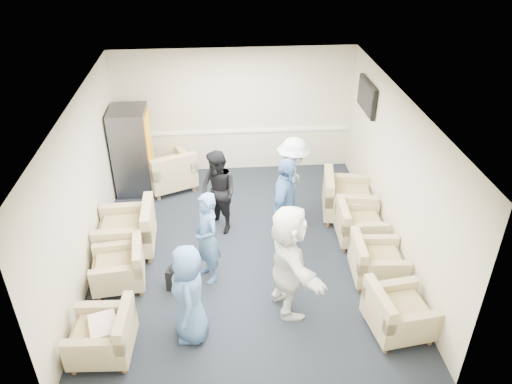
{
  "coord_description": "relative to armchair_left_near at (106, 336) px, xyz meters",
  "views": [
    {
      "loc": [
        -0.35,
        -6.91,
        5.33
      ],
      "look_at": [
        0.23,
        0.2,
        1.03
      ],
      "focal_mm": 35.0,
      "sensor_mm": 36.0,
      "label": 1
    }
  ],
  "objects": [
    {
      "name": "pillow",
      "position": [
        -0.01,
        0.0,
        0.17
      ],
      "size": [
        0.46,
        0.54,
        0.13
      ],
      "primitive_type": "cube",
      "rotation": [
        0.0,
        0.0,
        -1.27
      ],
      "color": "white",
      "rests_on": "armchair_left_near"
    },
    {
      "name": "person_back_left",
      "position": [
        1.54,
        2.78,
        0.46
      ],
      "size": [
        0.93,
        0.96,
        1.56
      ],
      "primitive_type": "imported",
      "rotation": [
        0.0,
        0.0,
        -0.91
      ],
      "color": "black",
      "rests_on": "floor"
    },
    {
      "name": "right_wall",
      "position": [
        4.44,
        2.13,
        1.03
      ],
      "size": [
        0.02,
        6.0,
        2.7
      ],
      "primitive_type": "cube",
      "color": "beige",
      "rests_on": "floor"
    },
    {
      "name": "armchair_right_near",
      "position": [
        3.93,
        0.08,
        0.01
      ],
      "size": [
        0.92,
        0.92,
        0.65
      ],
      "rotation": [
        0.0,
        0.0,
        1.71
      ],
      "color": "tan",
      "rests_on": "floor"
    },
    {
      "name": "floor",
      "position": [
        1.94,
        2.13,
        -0.32
      ],
      "size": [
        6.0,
        6.0,
        0.0
      ],
      "primitive_type": "plane",
      "color": "black",
      "rests_on": "ground"
    },
    {
      "name": "chair_rail",
      "position": [
        1.94,
        5.11,
        0.58
      ],
      "size": [
        4.98,
        0.04,
        0.06
      ],
      "primitive_type": "cube",
      "color": "white",
      "rests_on": "back_wall"
    },
    {
      "name": "armchair_right_midfar",
      "position": [
        3.94,
        2.23,
        -0.01
      ],
      "size": [
        0.82,
        0.82,
        0.63
      ],
      "rotation": [
        0.0,
        0.0,
        1.53
      ],
      "color": "tan",
      "rests_on": "floor"
    },
    {
      "name": "ceiling",
      "position": [
        1.94,
        2.13,
        2.38
      ],
      "size": [
        6.0,
        6.0,
        0.0
      ],
      "primitive_type": "plane",
      "rotation": [
        3.14,
        0.0,
        0.0
      ],
      "color": "silver",
      "rests_on": "back_wall"
    },
    {
      "name": "left_wall",
      "position": [
        -0.56,
        2.13,
        1.03
      ],
      "size": [
        0.02,
        6.0,
        2.7
      ],
      "primitive_type": "cube",
      "color": "beige",
      "rests_on": "floor"
    },
    {
      "name": "tv",
      "position": [
        4.38,
        3.93,
        1.73
      ],
      "size": [
        0.1,
        1.0,
        0.58
      ],
      "color": "black",
      "rests_on": "right_wall"
    },
    {
      "name": "front_wall",
      "position": [
        1.94,
        -0.87,
        1.03
      ],
      "size": [
        5.0,
        0.02,
        2.7
      ],
      "primitive_type": "cube",
      "color": "beige",
      "rests_on": "floor"
    },
    {
      "name": "person_back_right",
      "position": [
        2.89,
        2.96,
        0.52
      ],
      "size": [
        0.87,
        1.21,
        1.68
      ],
      "primitive_type": "imported",
      "rotation": [
        0.0,
        0.0,
        1.32
      ],
      "color": "silver",
      "rests_on": "floor"
    },
    {
      "name": "back_wall",
      "position": [
        1.94,
        5.13,
        1.03
      ],
      "size": [
        5.0,
        0.02,
        2.7
      ],
      "primitive_type": "cube",
      "color": "beige",
      "rests_on": "floor"
    },
    {
      "name": "armchair_right_far",
      "position": [
        3.91,
        3.02,
        0.05
      ],
      "size": [
        1.07,
        1.07,
        0.74
      ],
      "rotation": [
        0.0,
        0.0,
        1.41
      ],
      "color": "tan",
      "rests_on": "floor"
    },
    {
      "name": "backpack",
      "position": [
        0.83,
        1.22,
        -0.09
      ],
      "size": [
        0.3,
        0.25,
        0.44
      ],
      "rotation": [
        0.0,
        0.0,
        -0.27
      ],
      "color": "black",
      "rests_on": "floor"
    },
    {
      "name": "armchair_left_far",
      "position": [
        0.02,
        2.28,
        0.06
      ],
      "size": [
        0.96,
        0.96,
        0.75
      ],
      "rotation": [
        0.0,
        0.0,
        -1.54
      ],
      "color": "tan",
      "rests_on": "floor"
    },
    {
      "name": "person_front_left",
      "position": [
        1.11,
        0.24,
        0.43
      ],
      "size": [
        0.51,
        0.76,
        1.5
      ],
      "primitive_type": "imported",
      "rotation": [
        0.0,
        0.0,
        -1.52
      ],
      "color": "#446BA5",
      "rests_on": "floor"
    },
    {
      "name": "armchair_left_mid",
      "position": [
        0.0,
        1.39,
        -0.01
      ],
      "size": [
        0.86,
        0.86,
        0.62
      ],
      "rotation": [
        0.0,
        0.0,
        -1.45
      ],
      "color": "tan",
      "rests_on": "floor"
    },
    {
      "name": "armchair_corner",
      "position": [
        0.55,
        4.33,
        0.05
      ],
      "size": [
        1.22,
        1.22,
        0.75
      ],
      "rotation": [
        0.0,
        0.0,
        3.55
      ],
      "color": "tan",
      "rests_on": "floor"
    },
    {
      "name": "armchair_right_midnear",
      "position": [
        3.95,
        1.22,
        -0.0
      ],
      "size": [
        0.84,
        0.84,
        0.63
      ],
      "rotation": [
        0.0,
        0.0,
        1.51
      ],
      "color": "tan",
      "rests_on": "floor"
    },
    {
      "name": "person_front_right",
      "position": [
        2.5,
        0.67,
        0.57
      ],
      "size": [
        0.86,
        1.71,
        1.77
      ],
      "primitive_type": "imported",
      "rotation": [
        0.0,
        0.0,
        1.79
      ],
      "color": "white",
      "rests_on": "floor"
    },
    {
      "name": "person_mid_right",
      "position": [
        2.64,
        2.11,
        0.55
      ],
      "size": [
        0.8,
        1.1,
        1.74
      ],
      "primitive_type": "imported",
      "rotation": [
        0.0,
        0.0,
        1.16
      ],
      "color": "#446BA5",
      "rests_on": "floor"
    },
    {
      "name": "armchair_left_near",
      "position": [
        0.0,
        0.0,
        0.0
      ],
      "size": [
        0.83,
        0.83,
        0.64
      ],
      "rotation": [
        0.0,
        0.0,
        -1.62
      ],
      "color": "tan",
      "rests_on": "floor"
    },
    {
      "name": "person_mid_left",
      "position": [
        1.35,
        1.45,
        0.46
      ],
      "size": [
        0.58,
        0.67,
        1.55
      ],
      "primitive_type": "imported",
      "rotation": [
        0.0,
        0.0,
        -1.12
      ],
      "color": "#446BA5",
      "rests_on": "floor"
    },
    {
      "name": "vending_machine",
      "position": [
        -0.15,
        4.37,
        0.57
      ],
      "size": [
        0.72,
        0.84,
        1.77
      ],
      "color": "#4A4A51",
      "rests_on": "floor"
    }
  ]
}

